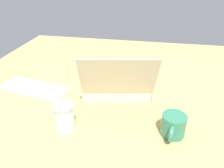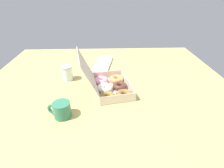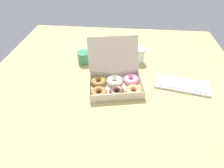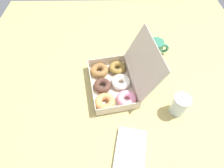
{
  "view_description": "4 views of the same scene",
  "coord_description": "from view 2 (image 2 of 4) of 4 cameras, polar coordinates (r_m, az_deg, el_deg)",
  "views": [
    {
      "loc": [
        -14.1,
        93.64,
        58.99
      ],
      "look_at": [
        4.73,
        -4.88,
        3.29
      ],
      "focal_mm": 35.0,
      "sensor_mm": 36.0,
      "label": 1
    },
    {
      "loc": [
        -100.4,
        0.65,
        63.19
      ],
      "look_at": [
        3.67,
        -3.36,
        3.37
      ],
      "focal_mm": 28.0,
      "sensor_mm": 36.0,
      "label": 2
    },
    {
      "loc": [
        7.1,
        -86.67,
        77.65
      ],
      "look_at": [
        -0.45,
        -5.02,
        5.17
      ],
      "focal_mm": 28.0,
      "sensor_mm": 36.0,
      "label": 3
    },
    {
      "loc": [
        58.72,
        -3.99,
        80.24
      ],
      "look_at": [
        2.98,
        -3.28,
        3.57
      ],
      "focal_mm": 28.0,
      "sensor_mm": 36.0,
      "label": 4
    }
  ],
  "objects": [
    {
      "name": "keyboard",
      "position": [
        1.58,
        -2.86,
        6.69
      ],
      "size": [
        36.54,
        18.78,
        2.2
      ],
      "color": "white",
      "rests_on": "ground_plane"
    },
    {
      "name": "donut_box",
      "position": [
        1.18,
        -0.69,
        -0.51
      ],
      "size": [
        38.99,
        37.71,
        26.77
      ],
      "color": "beige",
      "rests_on": "ground_plane"
    },
    {
      "name": "glass_jar",
      "position": [
        1.34,
        -14.38,
        3.47
      ],
      "size": [
        8.18,
        8.18,
        11.14
      ],
      "color": "silver",
      "rests_on": "ground_plane"
    },
    {
      "name": "ground_plane",
      "position": [
        1.19,
        -1.55,
        -2.73
      ],
      "size": [
        180.0,
        180.0,
        2.0
      ],
      "primitive_type": "cube",
      "color": "tan"
    },
    {
      "name": "coffee_mug",
      "position": [
        0.99,
        -16.23,
        -8.01
      ],
      "size": [
        9.43,
        13.1,
        8.82
      ],
      "color": "#337C5C",
      "rests_on": "ground_plane"
    }
  ]
}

